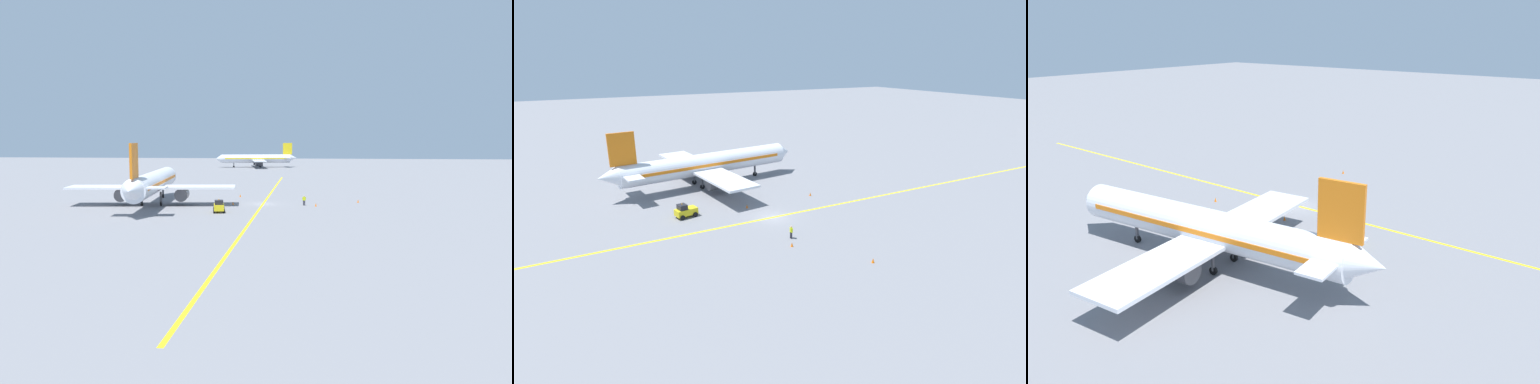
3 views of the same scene
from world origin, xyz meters
TOP-DOWN VIEW (x-y plane):
  - ground_plane at (0.00, 0.00)m, footprint 400.00×400.00m
  - apron_yellow_centreline at (0.00, 0.00)m, footprint 0.40×120.00m
  - airplane_at_gate at (-18.53, -3.15)m, footprint 28.43×35.53m
  - baggage_tug_white at (-5.80, -10.63)m, footprint 2.24×3.24m
  - ground_crew_worker at (7.07, -1.24)m, footprint 0.58×0.26m
  - traffic_cone_near_nose at (9.03, -2.29)m, footprint 0.32×0.32m
  - traffic_cone_mid_apron at (-5.34, 9.72)m, footprint 0.32×0.32m
  - traffic_cone_by_wingtip at (-5.00, -1.63)m, footprint 0.32×0.32m
  - traffic_cone_far_edge at (16.48, 3.45)m, footprint 0.32×0.32m

SIDE VIEW (x-z plane):
  - ground_plane at x=0.00m, z-range 0.00..0.00m
  - apron_yellow_centreline at x=0.00m, z-range 0.00..0.01m
  - traffic_cone_near_nose at x=9.03m, z-range 0.00..0.55m
  - traffic_cone_mid_apron at x=-5.34m, z-range 0.00..0.55m
  - traffic_cone_by_wingtip at x=-5.00m, z-range 0.00..0.55m
  - traffic_cone_far_edge at x=16.48m, z-range 0.00..0.55m
  - baggage_tug_white at x=-5.80m, z-range -0.15..1.96m
  - ground_crew_worker at x=7.07m, z-range 0.07..1.75m
  - airplane_at_gate at x=-18.53m, z-range -1.59..9.01m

